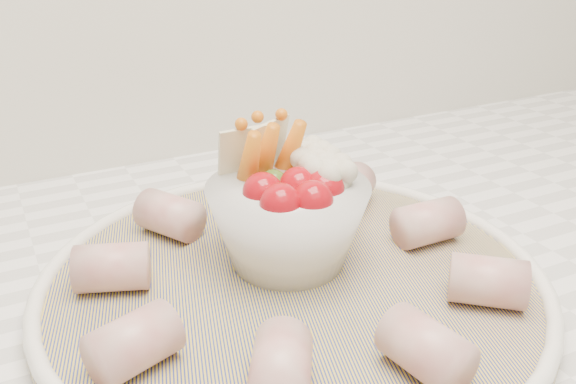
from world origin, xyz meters
name	(u,v)px	position (x,y,z in m)	size (l,w,h in m)	color
serving_platter	(293,282)	(0.11, 1.44, 0.93)	(0.47, 0.47, 0.02)	navy
veggie_bowl	(290,212)	(0.12, 1.46, 0.98)	(0.12, 0.12, 0.11)	white
cured_meat_rolls	(293,257)	(0.11, 1.44, 0.95)	(0.31, 0.32, 0.04)	#B85654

